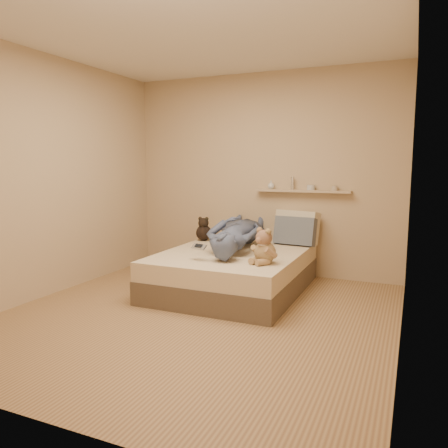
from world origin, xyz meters
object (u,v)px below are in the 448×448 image
at_px(dark_plush, 204,230).
at_px(wall_shelf, 302,191).
at_px(game_console, 199,247).
at_px(person, 237,232).
at_px(pillow_grey, 295,231).
at_px(bed, 234,271).
at_px(teddy_bear, 264,249).
at_px(pillow_cream, 296,227).

height_order(dark_plush, wall_shelf, wall_shelf).
xyz_separation_m(game_console, person, (0.12, 0.73, 0.05)).
relative_size(game_console, pillow_grey, 0.34).
relative_size(bed, pillow_grey, 3.80).
bearing_deg(teddy_bear, pillow_cream, 89.71).
relative_size(bed, pillow_cream, 3.45).
height_order(bed, dark_plush, dark_plush).
bearing_deg(teddy_bear, game_console, -168.39).
bearing_deg(pillow_cream, bed, -121.53).
xyz_separation_m(bed, pillow_cream, (0.51, 0.83, 0.43)).
bearing_deg(pillow_cream, dark_plush, -164.15).
distance_m(person, wall_shelf, 1.05).
bearing_deg(person, pillow_cream, -138.97).
xyz_separation_m(game_console, pillow_grey, (0.68, 1.26, 0.03)).
xyz_separation_m(game_console, teddy_bear, (0.66, 0.13, 0.01)).
relative_size(dark_plush, person, 0.19).
bearing_deg(bed, pillow_cream, 58.47).
bearing_deg(pillow_cream, wall_shelf, 62.70).
distance_m(dark_plush, person, 0.69).
bearing_deg(wall_shelf, bed, -121.18).
bearing_deg(pillow_grey, wall_shelf, 83.84).
distance_m(game_console, teddy_bear, 0.67).
xyz_separation_m(bed, pillow_grey, (0.53, 0.69, 0.40)).
bearing_deg(dark_plush, person, -29.98).
relative_size(bed, person, 1.17).
bearing_deg(pillow_grey, teddy_bear, -91.19).
distance_m(game_console, pillow_grey, 1.43).
distance_m(pillow_cream, wall_shelf, 0.46).
bearing_deg(bed, dark_plush, 141.23).
height_order(dark_plush, pillow_grey, pillow_grey).
bearing_deg(game_console, dark_plush, 113.86).
relative_size(game_console, wall_shelf, 0.14).
relative_size(bed, teddy_bear, 5.24).
distance_m(teddy_bear, pillow_grey, 1.13).
bearing_deg(game_console, pillow_grey, 61.69).
bearing_deg(teddy_bear, bed, 139.00).
bearing_deg(pillow_grey, person, -136.61).
xyz_separation_m(bed, dark_plush, (-0.63, 0.51, 0.36)).
relative_size(dark_plush, pillow_grey, 0.62).
distance_m(game_console, person, 0.75).
relative_size(game_console, teddy_bear, 0.47).
height_order(teddy_bear, pillow_cream, pillow_cream).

